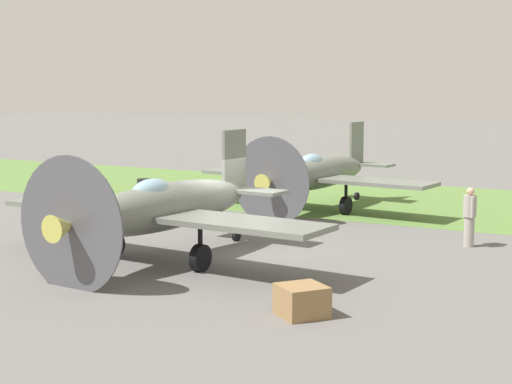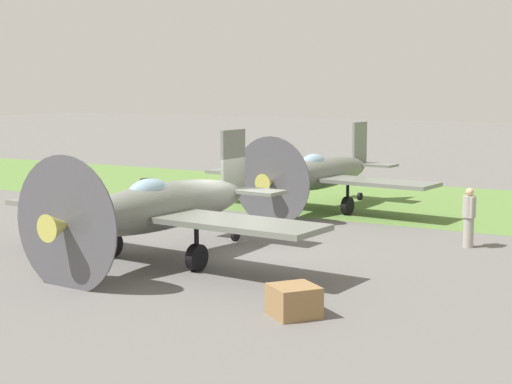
# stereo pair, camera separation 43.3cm
# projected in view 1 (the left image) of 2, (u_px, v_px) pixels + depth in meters

# --- Properties ---
(ground_plane) EXTENTS (160.00, 160.00, 0.00)m
(ground_plane) POSITION_uv_depth(u_px,v_px,m) (242.00, 247.00, 23.41)
(ground_plane) COLOR #605E5B
(grass_verge) EXTENTS (120.00, 11.00, 0.01)m
(grass_verge) POSITION_uv_depth(u_px,v_px,m) (377.00, 199.00, 33.09)
(grass_verge) COLOR #567A38
(grass_verge) RESTS_ON ground
(airplane_lead) EXTENTS (9.84, 7.79, 3.50)m
(airplane_lead) POSITION_uv_depth(u_px,v_px,m) (163.00, 207.00, 21.36)
(airplane_lead) COLOR slate
(airplane_lead) RESTS_ON ground
(airplane_wingman) EXTENTS (9.33, 7.40, 3.31)m
(airplane_wingman) POSITION_uv_depth(u_px,v_px,m) (317.00, 173.00, 30.13)
(airplane_wingman) COLOR slate
(airplane_wingman) RESTS_ON ground
(ground_crew_mechanic) EXTENTS (0.38, 0.56, 1.73)m
(ground_crew_mechanic) POSITION_uv_depth(u_px,v_px,m) (470.00, 216.00, 23.43)
(ground_crew_mechanic) COLOR #9E998E
(ground_crew_mechanic) RESTS_ON ground
(fuel_drum) EXTENTS (0.60, 0.60, 0.90)m
(fuel_drum) POSITION_uv_depth(u_px,v_px,m) (145.00, 190.00, 32.56)
(fuel_drum) COLOR black
(fuel_drum) RESTS_ON ground
(supply_crate) EXTENTS (1.26, 1.26, 0.64)m
(supply_crate) POSITION_uv_depth(u_px,v_px,m) (302.00, 301.00, 16.49)
(supply_crate) COLOR olive
(supply_crate) RESTS_ON ground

